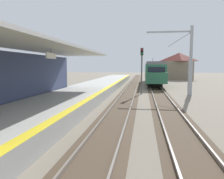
# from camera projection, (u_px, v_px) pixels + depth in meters

# --- Properties ---
(station_platform) EXTENTS (5.00, 80.00, 0.91)m
(station_platform) POSITION_uv_depth(u_px,v_px,m) (73.00, 98.00, 18.89)
(station_platform) COLOR #A8A8A3
(station_platform) RESTS_ON ground
(station_building_with_canopy) EXTENTS (4.85, 24.00, 4.43)m
(station_building_with_canopy) POSITION_uv_depth(u_px,v_px,m) (1.00, 76.00, 12.05)
(station_building_with_canopy) COLOR #4C4C4C
(station_building_with_canopy) RESTS_ON ground
(track_pair_nearest_platform) EXTENTS (2.34, 120.00, 0.16)m
(track_pair_nearest_platform) POSITION_uv_depth(u_px,v_px,m) (127.00, 97.00, 22.25)
(track_pair_nearest_platform) COLOR #4C3D2D
(track_pair_nearest_platform) RESTS_ON ground
(track_pair_middle) EXTENTS (2.34, 120.00, 0.16)m
(track_pair_middle) POSITION_uv_depth(u_px,v_px,m) (161.00, 98.00, 21.77)
(track_pair_middle) COLOR #4C3D2D
(track_pair_middle) RESTS_ON ground
(approaching_train) EXTENTS (2.93, 19.60, 4.76)m
(approaching_train) POSITION_uv_depth(u_px,v_px,m) (154.00, 72.00, 38.50)
(approaching_train) COLOR #286647
(approaching_train) RESTS_ON ground
(rail_signal_post) EXTENTS (0.32, 0.34, 5.20)m
(rail_signal_post) POSITION_uv_depth(u_px,v_px,m) (142.00, 66.00, 24.54)
(rail_signal_post) COLOR #4C4C4C
(rail_signal_post) RESTS_ON ground
(catenary_pylon_far_side) EXTENTS (5.00, 0.40, 7.50)m
(catenary_pylon_far_side) POSITION_uv_depth(u_px,v_px,m) (188.00, 62.00, 23.72)
(catenary_pylon_far_side) COLOR #9EA3A8
(catenary_pylon_far_side) RESTS_ON ground
(distant_trackside_house) EXTENTS (6.60, 5.28, 6.40)m
(distant_trackside_house) POSITION_uv_depth(u_px,v_px,m) (179.00, 66.00, 52.20)
(distant_trackside_house) COLOR #7F705B
(distant_trackside_house) RESTS_ON ground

